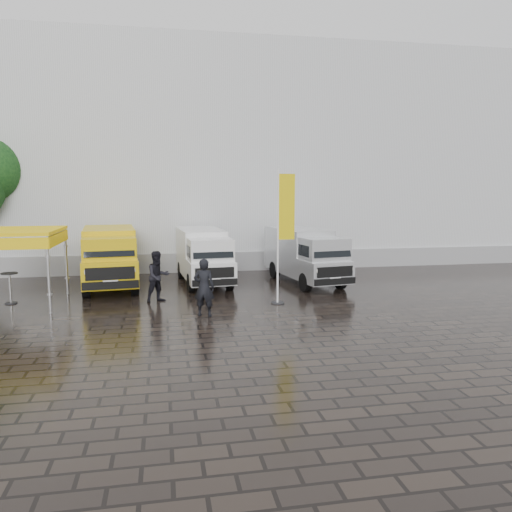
% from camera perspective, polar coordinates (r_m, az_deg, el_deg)
% --- Properties ---
extents(ground, '(120.00, 120.00, 0.00)m').
position_cam_1_polar(ground, '(18.74, 2.91, -5.53)').
color(ground, black).
rests_on(ground, ground).
extents(exhibition_hall, '(44.00, 16.00, 12.00)m').
position_cam_1_polar(exhibition_hall, '(34.36, -0.02, 10.53)').
color(exhibition_hall, silver).
rests_on(exhibition_hall, ground).
extents(hall_plinth, '(44.00, 0.15, 1.00)m').
position_cam_1_polar(hall_plinth, '(26.71, 3.13, -0.48)').
color(hall_plinth, gray).
rests_on(hall_plinth, ground).
extents(van_yellow, '(2.70, 5.76, 2.57)m').
position_cam_1_polar(van_yellow, '(22.48, -16.37, -0.29)').
color(van_yellow, '#DBB40B').
rests_on(van_yellow, ground).
extents(van_white, '(2.31, 5.74, 2.43)m').
position_cam_1_polar(van_white, '(22.72, -6.04, -0.12)').
color(van_white, white).
rests_on(van_white, ground).
extents(van_silver, '(2.73, 5.87, 2.45)m').
position_cam_1_polar(van_silver, '(22.87, 5.65, -0.05)').
color(van_silver, silver).
rests_on(van_silver, ground).
extents(canopy_tent, '(3.43, 3.43, 2.81)m').
position_cam_1_polar(canopy_tent, '(20.27, -26.37, 2.26)').
color(canopy_tent, silver).
rests_on(canopy_tent, ground).
extents(flagpole, '(0.88, 0.50, 5.03)m').
position_cam_1_polar(flagpole, '(18.49, 3.08, 3.11)').
color(flagpole, black).
rests_on(flagpole, ground).
extents(cocktail_table, '(0.60, 0.60, 1.17)m').
position_cam_1_polar(cocktail_table, '(20.86, -26.29, -3.33)').
color(cocktail_table, black).
rests_on(cocktail_table, ground).
extents(wheelie_bin, '(0.70, 0.70, 0.94)m').
position_cam_1_polar(wheelie_bin, '(26.98, 9.09, -0.54)').
color(wheelie_bin, black).
rests_on(wheelie_bin, ground).
extents(person_front, '(0.84, 0.68, 1.97)m').
position_cam_1_polar(person_front, '(16.89, -5.96, -3.60)').
color(person_front, black).
rests_on(person_front, ground).
extents(person_tent, '(1.18, 1.10, 1.95)m').
position_cam_1_polar(person_tent, '(19.33, -11.13, -2.31)').
color(person_tent, black).
rests_on(person_tent, ground).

